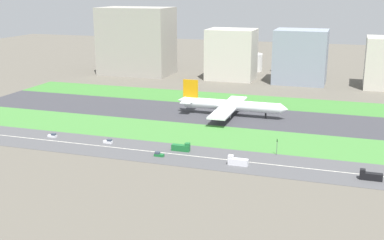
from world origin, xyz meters
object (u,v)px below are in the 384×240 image
terminal_building (137,41)px  fuel_tank_west (251,62)px  airliner (229,105)px  car_0 (159,154)px  car_1 (53,136)px  fuel_tank_centre (284,62)px  truck_1 (370,176)px  hangar_building (231,54)px  office_tower (300,57)px  truck_0 (237,161)px  truck_2 (181,148)px  traffic_light (277,146)px  car_2 (108,141)px

terminal_building → fuel_tank_west: (89.47, 45.00, -20.28)m
airliner → car_0: size_ratio=14.77×
car_1 → fuel_tank_centre: fuel_tank_centre is taller
truck_1 → hangar_building: size_ratio=0.21×
terminal_building → office_tower: bearing=0.0°
airliner → car_1: airliner is taller
car_1 → fuel_tank_centre: size_ratio=0.25×
office_tower → fuel_tank_west: size_ratio=2.05×
truck_0 → hangar_building: 199.07m
airliner → truck_2: airliner is taller
truck_2 → terminal_building: (-103.32, 182.00, 26.14)m
hangar_building → fuel_tank_west: size_ratio=2.00×
airliner → hangar_building: hangar_building is taller
car_0 → fuel_tank_centre: size_ratio=0.25×
car_0 → fuel_tank_west: (-6.80, 237.00, 6.60)m
traffic_light → terminal_building: 227.87m
hangar_building → fuel_tank_centre: hangar_building is taller
truck_0 → traffic_light: size_ratio=1.17×
truck_2 → truck_1: size_ratio=1.00×
fuel_tank_centre → traffic_light: bearing=-83.0°
truck_2 → car_0: bearing=-125.2°
truck_0 → hangar_building: (-49.28, 192.00, 18.28)m
car_2 → hangar_building: hangar_building is taller
car_2 → truck_1: size_ratio=0.52×
car_1 → terminal_building: bearing=101.1°
car_2 → truck_1: truck_1 is taller
car_1 → car_0: same height
hangar_building → fuel_tank_centre: size_ratio=2.30×
terminal_building → traffic_light: bearing=-50.1°
fuel_tank_centre → fuel_tank_west: bearing=180.0°
truck_0 → airliner: bearing=-73.7°
airliner → car_2: airliner is taller
car_1 → truck_2: truck_2 is taller
traffic_light → car_1: bearing=-175.8°
terminal_building → truck_1: bearing=-46.2°
truck_2 → hangar_building: (-21.01, 182.00, 18.28)m
truck_1 → hangar_building: 217.99m
office_tower → fuel_tank_west: office_tower is taller
airliner → truck_1: airliner is taller
truck_0 → office_tower: bearing=-91.5°
car_0 → car_1: bearing=-9.4°
car_0 → airliner: bearing=-99.1°
truck_1 → car_0: 87.62m
truck_0 → fuel_tank_west: bearing=-79.9°
fuel_tank_west → terminal_building: bearing=-153.3°
truck_1 → office_tower: office_tower is taller
truck_2 → fuel_tank_centre: 227.62m
car_1 → fuel_tank_west: (53.62, 227.00, 6.60)m
truck_0 → truck_1: size_ratio=1.00×
truck_2 → truck_0: (28.27, -10.00, 0.00)m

